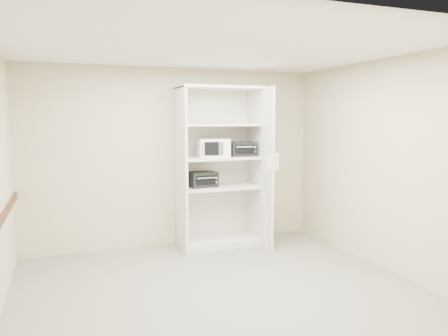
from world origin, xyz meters
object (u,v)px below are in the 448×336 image
object	(u,v)px
microwave	(213,148)
toaster_oven_upper	(243,149)
toaster_oven_lower	(203,179)
shelving_unit	(222,172)

from	to	relation	value
microwave	toaster_oven_upper	bearing A→B (deg)	3.84
microwave	toaster_oven_lower	world-z (taller)	microwave
shelving_unit	toaster_oven_upper	world-z (taller)	shelving_unit
shelving_unit	toaster_oven_upper	xyz separation A→B (m)	(0.32, -0.05, 0.35)
microwave	toaster_oven_upper	world-z (taller)	microwave
toaster_oven_upper	toaster_oven_lower	bearing A→B (deg)	-178.66
shelving_unit	toaster_oven_lower	xyz separation A→B (m)	(-0.31, 0.01, -0.10)
toaster_oven_lower	microwave	bearing A→B (deg)	-18.16
toaster_oven_lower	toaster_oven_upper	bearing A→B (deg)	-9.99
shelving_unit	toaster_oven_lower	bearing A→B (deg)	178.64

